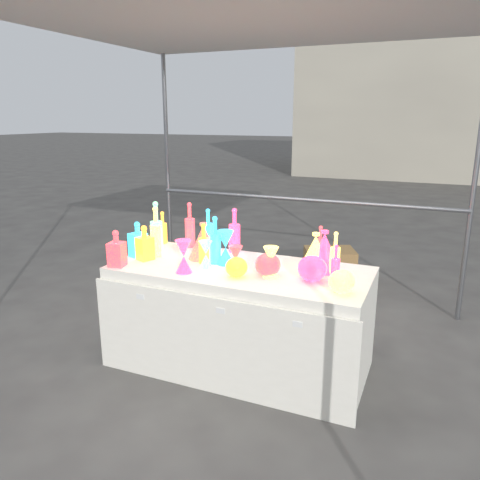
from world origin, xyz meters
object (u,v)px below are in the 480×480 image
at_px(bottle_0, 163,227).
at_px(decanter_0, 145,243).
at_px(cardboard_box_closed, 329,266).
at_px(globe_0, 236,268).
at_px(hourglass_0, 235,260).
at_px(lampshade_0, 204,241).
at_px(display_table, 239,317).

height_order(bottle_0, decanter_0, bottle_0).
bearing_deg(cardboard_box_closed, globe_0, -117.85).
relative_size(bottle_0, globe_0, 1.81).
xyz_separation_m(hourglass_0, globe_0, (0.03, -0.05, -0.04)).
distance_m(decanter_0, lampshade_0, 0.43).
xyz_separation_m(display_table, hourglass_0, (0.03, -0.13, 0.47)).
distance_m(display_table, lampshade_0, 0.62).
relative_size(cardboard_box_closed, decanter_0, 2.01).
bearing_deg(cardboard_box_closed, lampshade_0, -129.96).
height_order(hourglass_0, lampshade_0, lampshade_0).
distance_m(display_table, hourglass_0, 0.49).
distance_m(hourglass_0, globe_0, 0.07).
bearing_deg(lampshade_0, globe_0, -41.80).
distance_m(cardboard_box_closed, lampshade_0, 2.09).
bearing_deg(display_table, cardboard_box_closed, 84.02).
bearing_deg(hourglass_0, lampshade_0, 146.73).
bearing_deg(globe_0, bottle_0, 149.22).
bearing_deg(cardboard_box_closed, hourglass_0, -118.74).
distance_m(bottle_0, lampshade_0, 0.57).
xyz_separation_m(bottle_0, decanter_0, (0.13, -0.45, -0.01)).
relative_size(display_table, bottle_0, 6.81).
bearing_deg(bottle_0, hourglass_0, -29.12).
bearing_deg(cardboard_box_closed, bottle_0, -146.60).
distance_m(cardboard_box_closed, globe_0, 2.28).
bearing_deg(bottle_0, globe_0, -30.78).
height_order(display_table, globe_0, globe_0).
distance_m(decanter_0, hourglass_0, 0.75).
relative_size(display_table, globe_0, 12.37).
bearing_deg(globe_0, cardboard_box_closed, 85.98).
relative_size(decanter_0, hourglass_0, 1.34).
xyz_separation_m(cardboard_box_closed, lampshade_0, (-0.55, -1.90, 0.70)).
relative_size(bottle_0, decanter_0, 1.04).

